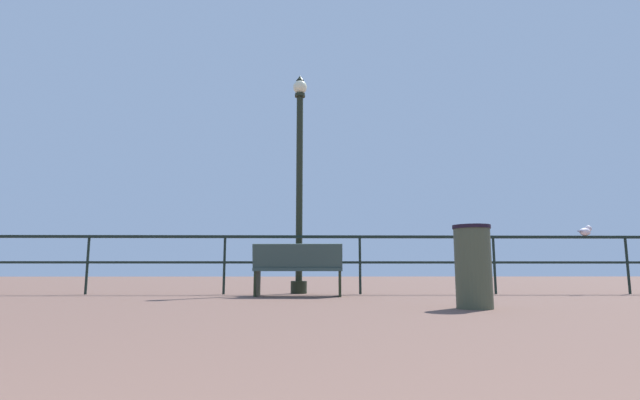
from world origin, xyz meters
TOP-DOWN VIEW (x-y plane):
  - pier_railing at (-0.00, 9.15)m, footprint 21.29×0.05m
  - bench_near_left at (0.12, 8.43)m, footprint 1.43×0.73m
  - lamppost_center at (0.11, 9.39)m, footprint 0.29×0.29m
  - seagull_on_rail at (5.21, 9.16)m, footprint 0.37×0.26m
  - trash_bin at (2.12, 6.05)m, footprint 0.41×0.41m

SIDE VIEW (x-z plane):
  - bench_near_left at x=0.12m, z-range 0.04..0.87m
  - trash_bin at x=2.12m, z-range 0.00..0.91m
  - pier_railing at x=0.00m, z-range 0.25..1.27m
  - seagull_on_rail at x=5.21m, z-range 1.01..1.19m
  - lamppost_center at x=0.11m, z-range 0.00..4.07m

